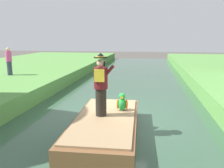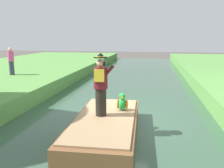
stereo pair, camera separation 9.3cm
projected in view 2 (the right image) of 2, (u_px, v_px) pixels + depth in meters
name	position (u px, v px, depth m)	size (l,w,h in m)	color
ground_plane	(114.00, 120.00, 8.50)	(80.00, 80.00, 0.00)	#4C4742
canal_water	(114.00, 119.00, 8.49)	(7.13, 48.00, 0.10)	#33513D
boat	(106.00, 127.00, 6.86)	(1.96, 4.27, 0.61)	brown
person_pirate	(101.00, 85.00, 6.73)	(0.61, 0.42, 1.85)	black
parrot_plush	(122.00, 103.00, 7.35)	(0.36, 0.34, 0.57)	green
person_bystander	(11.00, 61.00, 13.55)	(0.34, 0.34, 1.60)	#33384C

